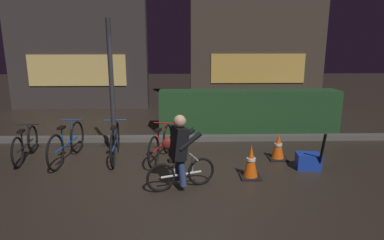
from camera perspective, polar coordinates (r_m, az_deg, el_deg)
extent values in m
plane|color=#2D261E|center=(6.02, -1.77, -9.71)|extent=(40.00, 40.00, 0.00)
cube|color=#56544F|center=(8.07, -1.74, -3.20)|extent=(12.00, 0.24, 0.12)
cube|color=#214723|center=(9.00, 9.79, 1.61)|extent=(4.80, 0.70, 1.12)
cube|color=#383330|center=(12.61, -19.26, 11.43)|extent=(4.92, 0.50, 4.20)
cube|color=#F2D172|center=(12.39, -19.38, 8.15)|extent=(3.44, 0.04, 1.10)
cube|color=#42382D|center=(13.06, 11.37, 13.93)|extent=(5.11, 0.50, 5.10)
cube|color=#E5B751|center=(12.83, 11.40, 8.79)|extent=(3.57, 0.04, 1.10)
cylinder|color=#2D2D33|center=(6.96, -13.79, 5.19)|extent=(0.10, 0.10, 2.83)
torus|color=black|center=(7.97, -25.99, -2.98)|extent=(0.12, 0.61, 0.61)
torus|color=black|center=(7.15, -28.09, -4.97)|extent=(0.12, 0.61, 0.61)
cylinder|color=black|center=(7.55, -26.99, -3.93)|extent=(0.14, 0.90, 0.04)
cylinder|color=black|center=(7.37, -27.50, -3.03)|extent=(0.03, 0.03, 0.34)
cube|color=black|center=(7.33, -27.64, -1.76)|extent=(0.12, 0.21, 0.05)
cylinder|color=black|center=(7.73, -26.57, -2.05)|extent=(0.03, 0.03, 0.38)
cylinder|color=black|center=(7.69, -26.72, -0.68)|extent=(0.46, 0.08, 0.02)
torus|color=black|center=(7.58, -19.37, -2.80)|extent=(0.10, 0.70, 0.70)
torus|color=black|center=(6.66, -22.69, -5.26)|extent=(0.10, 0.70, 0.70)
cylinder|color=#19479E|center=(7.11, -20.92, -3.96)|extent=(0.11, 1.05, 0.04)
cylinder|color=#19479E|center=(6.90, -21.65, -2.84)|extent=(0.03, 0.03, 0.39)
cube|color=black|center=(6.85, -21.79, -1.26)|extent=(0.11, 0.21, 0.05)
cylinder|color=#19479E|center=(7.31, -20.18, -1.64)|extent=(0.03, 0.03, 0.44)
cylinder|color=#19479E|center=(7.26, -20.32, 0.04)|extent=(0.46, 0.06, 0.02)
torus|color=black|center=(7.43, -12.89, -2.80)|extent=(0.11, 0.67, 0.67)
torus|color=black|center=(6.47, -13.65, -5.24)|extent=(0.11, 0.67, 0.67)
cylinder|color=#19479E|center=(6.95, -13.24, -3.94)|extent=(0.14, 1.00, 0.04)
cylinder|color=#19479E|center=(6.73, -13.47, -2.84)|extent=(0.03, 0.03, 0.38)
cube|color=black|center=(6.68, -13.55, -1.29)|extent=(0.12, 0.21, 0.05)
cylinder|color=#19479E|center=(7.15, -13.13, -1.66)|extent=(0.03, 0.03, 0.42)
cylinder|color=#19479E|center=(7.10, -13.22, -0.01)|extent=(0.46, 0.07, 0.02)
torus|color=black|center=(7.17, -4.28, -3.23)|extent=(0.19, 0.63, 0.63)
torus|color=black|center=(6.31, -6.69, -5.60)|extent=(0.19, 0.63, 0.63)
cylinder|color=#B21919|center=(6.74, -5.40, -4.34)|extent=(0.26, 0.92, 0.04)
cylinder|color=#B21919|center=(6.54, -5.87, -3.29)|extent=(0.03, 0.03, 0.35)
cube|color=black|center=(6.49, -5.91, -1.79)|extent=(0.14, 0.22, 0.05)
cylinder|color=#B21919|center=(6.92, -4.80, -2.14)|extent=(0.03, 0.03, 0.40)
cylinder|color=#B21919|center=(6.87, -4.83, -0.54)|extent=(0.45, 0.13, 0.02)
cube|color=black|center=(6.04, 10.11, -9.68)|extent=(0.36, 0.36, 0.03)
cone|color=#EA560F|center=(5.93, 10.23, -7.00)|extent=(0.26, 0.26, 0.57)
cylinder|color=white|center=(5.92, 10.24, -6.74)|extent=(0.16, 0.16, 0.05)
cube|color=black|center=(7.07, 14.65, -6.46)|extent=(0.36, 0.36, 0.03)
cone|color=#EA560F|center=(6.98, 14.78, -4.33)|extent=(0.26, 0.26, 0.52)
cylinder|color=white|center=(6.97, 14.79, -4.12)|extent=(0.16, 0.16, 0.05)
cube|color=#193DB7|center=(6.68, 19.56, -6.75)|extent=(0.47, 0.37, 0.30)
torus|color=black|center=(5.58, 1.57, -8.93)|extent=(0.47, 0.21, 0.48)
torus|color=black|center=(5.35, -5.45, -9.97)|extent=(0.47, 0.21, 0.48)
cylinder|color=silver|center=(5.46, -1.86, -9.46)|extent=(0.67, 0.28, 0.04)
cylinder|color=silver|center=(5.37, -3.12, -8.34)|extent=(0.03, 0.03, 0.26)
cube|color=black|center=(5.32, -3.14, -7.02)|extent=(0.22, 0.16, 0.05)
cylinder|color=silver|center=(5.47, 0.04, -7.73)|extent=(0.03, 0.03, 0.30)
cylinder|color=silver|center=(5.41, 0.05, -6.26)|extent=(0.18, 0.44, 0.02)
cylinder|color=navy|center=(5.51, -2.43, -8.54)|extent=(0.18, 0.23, 0.42)
cylinder|color=navy|center=(5.34, -1.69, -9.29)|extent=(0.18, 0.23, 0.42)
cube|color=black|center=(5.26, -2.32, -4.04)|extent=(0.36, 0.39, 0.54)
sphere|color=tan|center=(5.17, -2.15, -0.20)|extent=(0.20, 0.20, 0.20)
cylinder|color=black|center=(5.41, -1.43, -2.96)|extent=(0.40, 0.21, 0.29)
cylinder|color=black|center=(5.16, -0.33, -3.77)|extent=(0.40, 0.21, 0.29)
ellipsoid|color=maroon|center=(5.43, -3.63, -4.03)|extent=(0.36, 0.26, 0.24)
cylinder|color=black|center=(6.43, 21.66, -5.31)|extent=(0.13, 0.37, 0.80)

